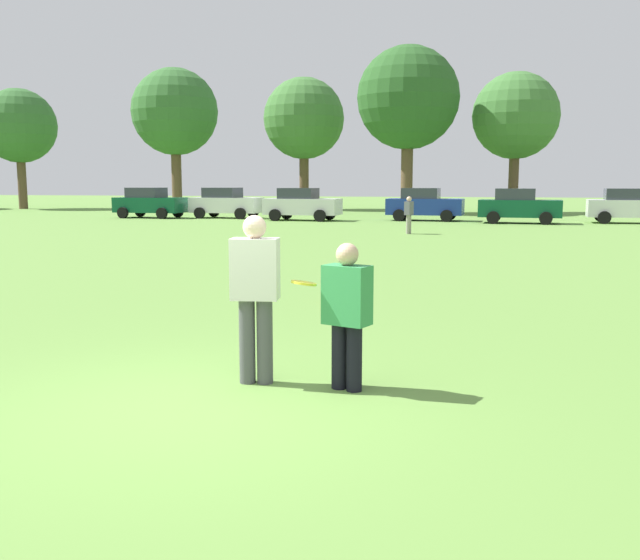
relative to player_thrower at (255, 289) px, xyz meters
name	(u,v)px	position (x,y,z in m)	size (l,w,h in m)	color
ground_plane	(194,409)	(-0.32, -0.97, -1.02)	(195.09, 195.09, 0.00)	#608C3D
player_thrower	(255,289)	(0.00, 0.00, 0.00)	(0.53, 0.35, 1.81)	#4C4C51
player_defender	(347,309)	(1.00, -0.04, -0.17)	(0.53, 0.42, 1.54)	black
frisbee	(304,283)	(0.54, -0.04, 0.09)	(0.27, 0.27, 0.08)	yellow
traffic_cone	(342,290)	(-0.04, 5.22, -0.79)	(0.32, 0.32, 0.48)	#D8590C
parked_car_near_left	(150,203)	(-16.99, 32.46, -0.10)	(4.32, 2.44, 1.82)	#0C4C2D
parked_car_mid_left	(226,203)	(-12.41, 33.21, -0.10)	(4.32, 2.44, 1.82)	silver
parked_car_center	(302,204)	(-7.30, 31.59, -0.10)	(4.32, 2.44, 1.82)	silver
parked_car_mid_right	(424,204)	(-0.54, 32.90, -0.10)	(4.32, 2.44, 1.82)	navy
parked_car_near_right	(519,206)	(4.49, 31.36, -0.10)	(4.32, 2.44, 1.82)	#0C4C2D
parked_car_far_right	(629,206)	(10.12, 32.58, -0.10)	(4.32, 2.44, 1.82)	silver
bystander_sideline_watcher	(409,213)	(-0.44, 22.51, -0.14)	(0.37, 0.49, 1.56)	gray
tree_west_maple	(19,126)	(-33.47, 43.60, 5.53)	(5.86, 5.86, 9.53)	brown
tree_center_elm	(175,112)	(-21.21, 46.10, 6.60)	(6.82, 6.82, 11.08)	brown
tree_east_birch	(304,119)	(-10.93, 47.08, 5.98)	(6.26, 6.26, 10.18)	brown
tree_east_oak	(408,98)	(-2.40, 41.95, 6.74)	(6.95, 6.95, 11.29)	brown
tree_far_east_pine	(516,116)	(4.82, 44.34, 5.63)	(5.95, 5.95, 9.68)	brown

